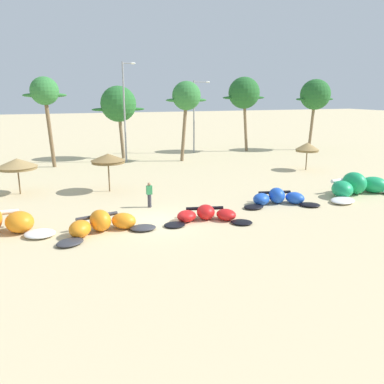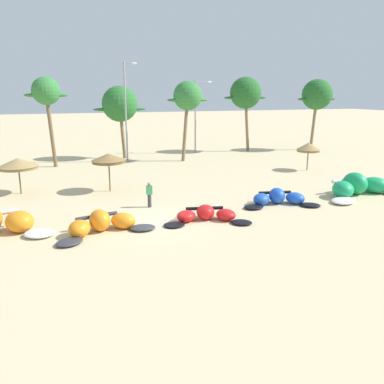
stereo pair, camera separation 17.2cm
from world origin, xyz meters
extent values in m
plane|color=beige|center=(0.00, 0.00, 0.00)|extent=(260.00, 260.00, 0.00)
ellipsoid|color=orange|center=(-7.25, 0.79, 0.56)|extent=(2.02, 2.07, 1.12)
ellipsoid|color=white|center=(-6.30, -0.24, 0.15)|extent=(1.95, 1.85, 0.30)
ellipsoid|color=#333338|center=(-4.94, -1.94, 0.11)|extent=(1.75, 1.65, 0.23)
ellipsoid|color=orange|center=(-4.37, -1.01, 0.42)|extent=(1.53, 1.69, 0.84)
ellipsoid|color=orange|center=(-3.27, -0.46, 0.57)|extent=(1.35, 1.58, 1.14)
ellipsoid|color=orange|center=(-2.04, -0.50, 0.42)|extent=(1.75, 1.73, 0.84)
ellipsoid|color=#333338|center=(-1.13, -1.11, 0.11)|extent=(1.52, 1.25, 0.23)
cylinder|color=#333338|center=(-3.37, 0.01, 0.67)|extent=(2.27, 0.69, 0.21)
cube|color=#333338|center=(-3.24, -0.60, 0.57)|extent=(0.92, 0.66, 0.04)
ellipsoid|color=black|center=(0.63, -1.16, 0.09)|extent=(1.31, 1.16, 0.17)
ellipsoid|color=red|center=(1.53, -0.59, 0.32)|extent=(1.59, 1.58, 0.63)
ellipsoid|color=red|center=(2.71, -0.59, 0.43)|extent=(1.30, 1.42, 0.85)
ellipsoid|color=red|center=(3.76, -1.14, 0.32)|extent=(1.40, 1.50, 0.63)
ellipsoid|color=black|center=(4.28, -2.06, 0.09)|extent=(1.58, 1.54, 0.17)
cylinder|color=black|center=(2.81, -0.18, 0.53)|extent=(2.18, 0.72, 0.20)
cube|color=black|center=(2.68, -0.70, 0.43)|extent=(0.88, 0.61, 0.04)
ellipsoid|color=black|center=(6.38, 0.35, 0.10)|extent=(1.42, 1.19, 0.21)
ellipsoid|color=blue|center=(7.27, 0.92, 0.38)|extent=(1.66, 1.64, 0.76)
ellipsoid|color=blue|center=(8.45, 0.95, 0.51)|extent=(1.31, 1.50, 1.03)
ellipsoid|color=blue|center=(9.49, 0.41, 0.38)|extent=(1.45, 1.60, 0.76)
ellipsoid|color=black|center=(10.03, -0.50, 0.10)|extent=(1.66, 1.58, 0.21)
cylinder|color=black|center=(8.55, 1.39, 0.61)|extent=(2.18, 0.69, 0.20)
cube|color=black|center=(8.42, 0.82, 0.51)|extent=(0.88, 0.64, 0.04)
ellipsoid|color=white|center=(12.62, -0.56, 0.16)|extent=(2.33, 2.11, 0.32)
ellipsoid|color=#199E5B|center=(13.52, 0.59, 0.59)|extent=(2.18, 2.35, 1.17)
ellipsoid|color=#199E5B|center=(15.05, 1.14, 0.79)|extent=(1.61, 2.03, 1.58)
ellipsoid|color=#199E5B|center=(16.66, 0.90, 0.59)|extent=(2.32, 2.37, 1.17)
cylinder|color=white|center=(14.98, 1.80, 0.93)|extent=(3.04, 0.58, 0.28)
cube|color=white|center=(15.07, 0.95, 0.79)|extent=(1.16, 0.79, 0.04)
cylinder|color=brown|center=(-7.64, 9.54, 1.01)|extent=(0.10, 0.10, 2.02)
cone|color=#9E7F4C|center=(-7.64, 9.54, 2.32)|extent=(2.79, 2.79, 0.59)
cylinder|color=olive|center=(-7.64, 9.54, 1.92)|extent=(2.65, 2.65, 0.20)
cylinder|color=brown|center=(-1.44, 8.08, 1.16)|extent=(0.10, 0.10, 2.32)
cone|color=olive|center=(-1.44, 8.08, 2.58)|extent=(2.52, 2.52, 0.51)
cylinder|color=brown|center=(-1.44, 8.08, 2.22)|extent=(2.39, 2.39, 0.20)
cylinder|color=brown|center=(17.39, 9.96, 0.98)|extent=(0.10, 0.10, 1.96)
cone|color=#9E7F4C|center=(17.39, 9.96, 2.29)|extent=(2.20, 2.20, 0.66)
cylinder|color=olive|center=(17.39, 9.96, 1.86)|extent=(2.09, 2.09, 0.20)
cylinder|color=#383842|center=(0.29, 2.95, 0.42)|extent=(0.24, 0.24, 0.85)
cube|color=#338E51|center=(0.29, 2.95, 1.13)|extent=(0.36, 0.22, 0.56)
sphere|color=#9E7051|center=(0.29, 2.95, 1.52)|extent=(0.20, 0.20, 0.20)
cylinder|color=brown|center=(-5.11, 20.06, 3.65)|extent=(0.68, 0.36, 7.31)
sphere|color=#337A38|center=(-5.28, 20.06, 7.31)|extent=(2.65, 2.65, 2.65)
ellipsoid|color=#337A38|center=(-6.34, 20.06, 6.91)|extent=(1.86, 0.50, 0.36)
ellipsoid|color=#337A38|center=(-4.22, 20.06, 6.91)|extent=(1.86, 0.50, 0.36)
cylinder|color=#7F6647|center=(2.34, 23.05, 2.98)|extent=(0.68, 0.36, 5.98)
sphere|color=#286B2D|center=(2.18, 23.05, 5.97)|extent=(3.86, 3.86, 3.86)
ellipsoid|color=#286B2D|center=(0.64, 23.05, 5.39)|extent=(2.70, 0.50, 0.36)
ellipsoid|color=#286B2D|center=(3.73, 23.05, 5.39)|extent=(2.70, 0.50, 0.36)
cylinder|color=#7F6647|center=(8.31, 18.97, 3.42)|extent=(0.91, 0.36, 6.85)
sphere|color=#337A38|center=(8.59, 18.97, 6.84)|extent=(3.01, 3.01, 3.01)
ellipsoid|color=#337A38|center=(7.39, 18.97, 6.39)|extent=(2.10, 0.50, 0.36)
ellipsoid|color=#337A38|center=(9.79, 18.97, 6.39)|extent=(2.10, 0.50, 0.36)
cylinder|color=#7F6647|center=(17.88, 23.25, 3.57)|extent=(0.96, 0.36, 7.14)
sphere|color=#236028|center=(17.58, 23.25, 7.13)|extent=(3.81, 3.81, 3.81)
ellipsoid|color=#236028|center=(16.05, 23.25, 6.56)|extent=(2.67, 0.50, 0.36)
ellipsoid|color=#236028|center=(19.10, 23.25, 6.56)|extent=(2.67, 0.50, 0.36)
cylinder|color=#7F6647|center=(26.46, 21.42, 3.46)|extent=(0.74, 0.36, 6.94)
sphere|color=#236028|center=(26.65, 21.42, 6.93)|extent=(3.77, 3.77, 3.77)
ellipsoid|color=#236028|center=(25.14, 21.42, 6.36)|extent=(2.64, 0.50, 0.36)
ellipsoid|color=#236028|center=(28.16, 21.42, 6.36)|extent=(2.64, 0.50, 0.36)
cylinder|color=gray|center=(2.34, 20.59, 5.09)|extent=(0.18, 0.18, 10.19)
cylinder|color=gray|center=(2.87, 20.59, 10.04)|extent=(1.06, 0.10, 0.10)
ellipsoid|color=silver|center=(3.40, 20.59, 10.04)|extent=(0.56, 0.24, 0.20)
cylinder|color=gray|center=(11.39, 24.13, 4.27)|extent=(0.18, 0.18, 8.54)
cylinder|color=gray|center=(12.26, 24.13, 8.39)|extent=(1.76, 0.10, 0.10)
ellipsoid|color=silver|center=(13.14, 24.13, 8.39)|extent=(0.56, 0.24, 0.20)
camera|label=1|loc=(-5.67, -20.64, 7.10)|focal=36.76mm
camera|label=2|loc=(-5.51, -20.70, 7.10)|focal=36.76mm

